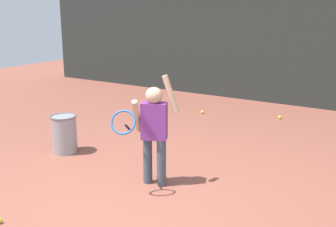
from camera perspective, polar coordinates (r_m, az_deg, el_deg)
The scene contains 8 objects.
ground_plane at distance 4.62m, azimuth -6.16°, elevation -12.99°, with size 20.00×20.00×0.00m, color brown.
back_fence_windscreen at distance 9.36m, azimuth 16.88°, elevation 12.62°, with size 13.72×0.08×3.82m, color #282D2B.
fence_post_0 at distance 12.98m, azimuth -13.60°, elevation 13.53°, with size 0.09×0.09×3.97m, color slate.
fence_post_1 at distance 9.42m, azimuth 17.02°, elevation 13.08°, with size 0.09×0.09×3.97m, color slate.
tennis_player at distance 4.96m, azimuth -2.04°, elevation -1.87°, with size 0.52×0.78×1.35m.
ball_hopper at distance 6.38m, azimuth -13.85°, elevation -2.66°, with size 0.38×0.38×0.56m.
tennis_ball_3 at distance 8.34m, azimuth 14.88°, elevation -0.51°, with size 0.07×0.07×0.07m, color #CCE033.
tennis_ball_5 at distance 8.48m, azimuth 4.66°, elevation 0.19°, with size 0.07×0.07×0.07m, color #CCE033.
Camera 1 is at (2.60, -3.17, 2.13)m, focal length 45.05 mm.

